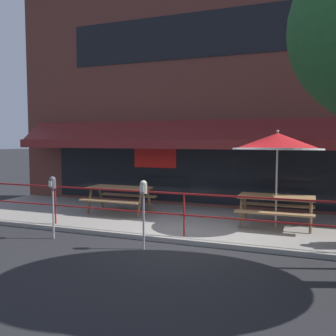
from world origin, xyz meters
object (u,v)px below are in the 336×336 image
Objects in this scene: patio_umbrella_centre at (277,142)px; parking_meter_far at (143,194)px; picnic_table_left at (119,192)px; parking_meter_near at (53,188)px; picnic_table_centre at (276,202)px.

patio_umbrella_centre reaches higher than parking_meter_far.
parking_meter_far is at bearing -53.29° from picnic_table_left.
picnic_table_left is at bearing 126.71° from parking_meter_far.
patio_umbrella_centre is 1.67× the size of parking_meter_near.
picnic_table_centre is (4.40, -0.13, 0.00)m from picnic_table_left.
parking_meter_far reaches higher than picnic_table_centre.
parking_meter_near is at bearing -151.12° from patio_umbrella_centre.
parking_meter_far is at bearing -132.91° from picnic_table_centre.
parking_meter_far is (2.24, -0.00, 0.00)m from parking_meter_near.
picnic_table_left is 1.27× the size of parking_meter_far.
patio_umbrella_centre reaches higher than parking_meter_near.
picnic_table_centre is 1.27× the size of parking_meter_far.
parking_meter_near is 1.00× the size of parking_meter_far.
patio_umbrella_centre is 1.67× the size of parking_meter_far.
patio_umbrella_centre is (0.00, -0.01, 1.47)m from picnic_table_centre.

